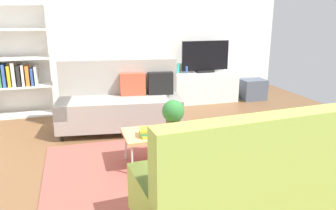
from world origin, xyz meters
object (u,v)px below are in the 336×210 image
object	(u,v)px
couch_beige	(121,102)
table_book_0	(150,135)
tv_console	(204,87)
storage_trunk	(253,89)
couch_green	(248,180)
vase_0	(177,68)
bottle_0	(186,70)
tv	(205,57)
potted_plant	(173,113)
bookshelf	(18,64)
coffee_table	(168,133)

from	to	relation	value
couch_beige	table_book_0	bearing A→B (deg)	102.17
tv_console	storage_trunk	xyz separation A→B (m)	(1.10, -0.10, -0.10)
couch_green	table_book_0	world-z (taller)	couch_green
vase_0	bottle_0	distance (m)	0.19
tv_console	tv	bearing A→B (deg)	-90.00
tv_console	storage_trunk	size ratio (longest dim) A/B	2.69
couch_green	potted_plant	world-z (taller)	couch_green
couch_beige	table_book_0	size ratio (longest dim) A/B	8.31
tv_console	tv	xyz separation A→B (m)	(0.00, -0.02, 0.63)
bookshelf	storage_trunk	bearing A→B (deg)	-1.48
tv_console	potted_plant	bearing A→B (deg)	-119.85
tv_console	tv	distance (m)	0.63
potted_plant	tv_console	bearing A→B (deg)	60.15
coffee_table	storage_trunk	distance (m)	3.65
potted_plant	table_book_0	xyz separation A→B (m)	(-0.33, -0.13, -0.20)
couch_green	tv_console	distance (m)	4.22
tv	table_book_0	world-z (taller)	tv
couch_beige	vase_0	size ratio (longest dim) A/B	10.10
couch_green	table_book_0	bearing A→B (deg)	108.03
storage_trunk	couch_beige	bearing A→B (deg)	-160.23
potted_plant	table_book_0	world-z (taller)	potted_plant
couch_green	bookshelf	distance (m)	4.67
couch_green	bottle_0	world-z (taller)	couch_green
couch_beige	bottle_0	distance (m)	1.92
coffee_table	table_book_0	xyz separation A→B (m)	(-0.25, -0.10, 0.04)
couch_green	bottle_0	bearing A→B (deg)	73.63
coffee_table	bookshelf	xyz separation A→B (m)	(-1.98, 2.63, 0.57)
coffee_table	potted_plant	bearing A→B (deg)	22.13
couch_beige	table_book_0	distance (m)	1.52
bookshelf	vase_0	bearing A→B (deg)	0.58
tv_console	bookshelf	distance (m)	3.59
bookshelf	storage_trunk	size ratio (longest dim) A/B	4.04
storage_trunk	tv_console	bearing A→B (deg)	174.81
tv	storage_trunk	distance (m)	1.32
couch_green	potted_plant	size ratio (longest dim) A/B	5.15
storage_trunk	coffee_table	bearing A→B (deg)	-136.62
tv	bottle_0	world-z (taller)	tv
couch_green	potted_plant	xyz separation A→B (m)	(-0.22, 1.45, 0.19)
bookshelf	storage_trunk	world-z (taller)	bookshelf
tv_console	bottle_0	distance (m)	0.57
couch_green	tv_console	bearing A→B (deg)	68.28
tv_console	bottle_0	size ratio (longest dim) A/B	9.39
tv	table_book_0	xyz separation A→B (m)	(-1.80, -2.69, -0.52)
tv	coffee_table	bearing A→B (deg)	-120.97
couch_green	storage_trunk	distance (m)	4.59
coffee_table	storage_trunk	bearing A→B (deg)	43.38
bottle_0	bookshelf	bearing A→B (deg)	178.90
table_book_0	tv	bearing A→B (deg)	56.10
couch_beige	potted_plant	xyz separation A→B (m)	(0.45, -1.39, 0.18)
coffee_table	table_book_0	bearing A→B (deg)	-158.49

